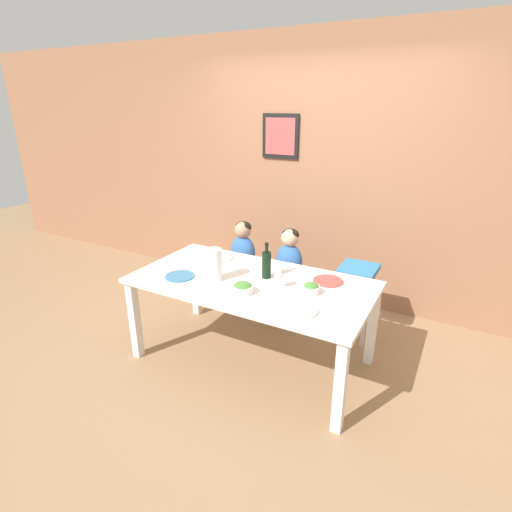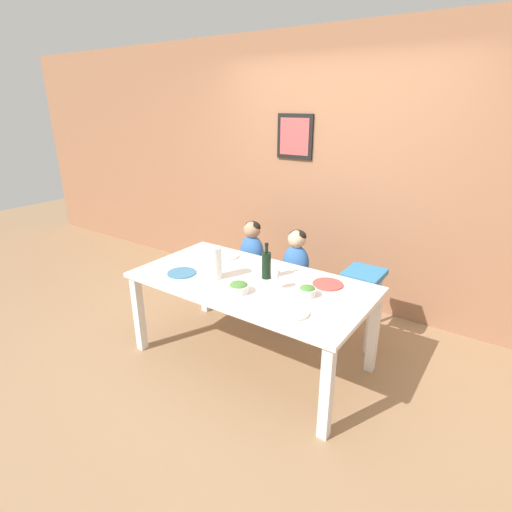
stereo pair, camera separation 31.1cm
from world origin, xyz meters
name	(u,v)px [view 1 (the left image)]	position (x,y,z in m)	size (l,w,h in m)	color
ground_plane	(252,358)	(0.00, 0.00, 0.00)	(14.00, 14.00, 0.00)	#9E7A56
wall_back	(320,173)	(0.00, 1.44, 1.35)	(10.00, 0.09, 2.70)	#9E6B4C
dining_table	(252,290)	(0.00, 0.00, 0.64)	(1.87, 0.96, 0.73)	white
chair_far_left	(243,274)	(-0.52, 0.75, 0.39)	(0.36, 0.40, 0.46)	silver
chair_far_center	(288,284)	(-0.01, 0.75, 0.39)	(0.36, 0.40, 0.46)	silver
chair_right_highchair	(357,284)	(0.65, 0.75, 0.54)	(0.31, 0.34, 0.70)	silver
person_child_left	(243,244)	(-0.52, 0.75, 0.71)	(0.26, 0.19, 0.48)	#3366B2
person_child_center	(289,253)	(-0.01, 0.75, 0.71)	(0.26, 0.19, 0.48)	#3366B2
wine_bottle	(266,264)	(0.08, 0.11, 0.84)	(0.07, 0.07, 0.29)	black
paper_towel_roll	(214,265)	(-0.26, -0.13, 0.85)	(0.12, 0.12, 0.26)	white
wine_glass_near	(279,274)	(0.24, -0.03, 0.84)	(0.07, 0.07, 0.17)	white
salad_bowl_large	(243,288)	(0.05, -0.22, 0.77)	(0.16, 0.16, 0.08)	white
salad_bowl_small	(311,288)	(0.49, 0.01, 0.77)	(0.13, 0.13, 0.08)	white
dinner_plate_front_left	(180,276)	(-0.54, -0.22, 0.73)	(0.23, 0.23, 0.01)	teal
dinner_plate_back_left	(220,257)	(-0.48, 0.29, 0.73)	(0.23, 0.23, 0.01)	silver
dinner_plate_back_right	(328,281)	(0.53, 0.26, 0.73)	(0.23, 0.23, 0.01)	#D14C47
dinner_plate_front_right	(301,310)	(0.53, -0.27, 0.73)	(0.23, 0.23, 0.01)	silver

